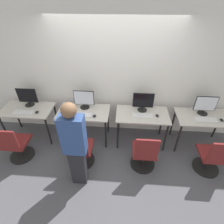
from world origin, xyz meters
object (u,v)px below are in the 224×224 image
Objects in this scene: mouse_right at (157,116)px; mouse_far_right at (222,120)px; office_chair_right at (144,154)px; office_chair_far_left at (16,146)px; office_chair_far_right at (212,158)px; keyboard_far_left at (23,112)px; person_left at (75,145)px; monitor_right at (143,102)px; monitor_left at (84,99)px; keyboard_right at (143,116)px; mouse_left at (94,116)px; monitor_far_right at (205,105)px; mouse_far_left at (37,112)px; office_chair_left at (81,151)px; keyboard_left at (82,115)px; monitor_far_left at (27,97)px; keyboard_far_right at (206,120)px.

mouse_right and mouse_far_right have the same top height.
mouse_far_right is at bearing 22.11° from office_chair_right.
office_chair_far_right is at bearing -0.28° from office_chair_far_left.
person_left reaches higher than keyboard_far_left.
monitor_right is at bearing 47.81° from person_left.
keyboard_right is (1.23, -0.22, -0.19)m from monitor_left.
monitor_far_right is (2.19, 0.28, 0.19)m from mouse_left.
mouse_far_left and mouse_far_right have the same top height.
mouse_right is (2.46, 0.07, 0.00)m from mouse_far_left.
keyboard_far_left is at bearing 171.37° from office_chair_far_right.
office_chair_left is at bearing -109.96° from mouse_left.
office_chair_far_left is at bearing -156.18° from keyboard_left.
office_chair_far_right reaches higher than keyboard_right.
office_chair_far_left is 3.70m from office_chair_far_right.
monitor_right reaches higher than mouse_left.
mouse_right is at bearing 1.86° from keyboard_far_left.
keyboard_far_left and keyboard_right have the same top height.
mouse_far_right is at bearing 20.54° from person_left.
office_chair_left is at bearing -34.18° from monitor_far_left.
keyboard_right is 1.23m from keyboard_far_right.
person_left is 1.75m from mouse_right.
office_chair_far_right is (2.21, -0.54, -0.42)m from mouse_left.
office_chair_far_left reaches higher than mouse_far_left.
keyboard_far_left is 1.00× the size of keyboard_left.
mouse_left is at bearing -0.76° from keyboard_far_left.
office_chair_far_left is at bearing -161.34° from monitor_right.
keyboard_right is (2.45, 0.61, 0.42)m from office_chair_far_left.
monitor_far_right reaches higher than mouse_far_left.
mouse_right is (2.74, 0.63, 0.42)m from office_chair_far_left.
mouse_left is 2.19m from keyboard_far_right.
monitor_far_left and monitor_far_right have the same top height.
monitor_far_left is at bearing 90.00° from keyboard_far_left.
monitor_left is at bearing 173.96° from keyboard_far_right.
mouse_far_left is 1.00× the size of mouse_far_right.
mouse_far_right is (3.97, 0.58, 0.42)m from office_chair_far_left.
office_chair_left is 1.66m from mouse_right.
mouse_far_right is (2.64, 0.99, -0.14)m from person_left.
monitor_right reaches higher than keyboard_right.
monitor_right is at bearing 145.56° from mouse_right.
mouse_left is 0.05× the size of person_left.
office_chair_far_right is (0.96, -0.65, -0.42)m from mouse_right.
monitor_far_left reaches higher than office_chair_far_right.
monitor_right is (1.17, 0.87, 0.61)m from office_chair_left.
person_left is 3.91× the size of monitor_right.
keyboard_left is 0.97× the size of monitor_right.
keyboard_far_left is 1.47m from office_chair_left.
office_chair_left is at bearing -179.25° from office_chair_right.
keyboard_left is (0.95, -0.02, -0.01)m from mouse_far_left.
office_chair_left and office_chair_right have the same top height.
office_chair_right is 9.63× the size of mouse_far_right.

